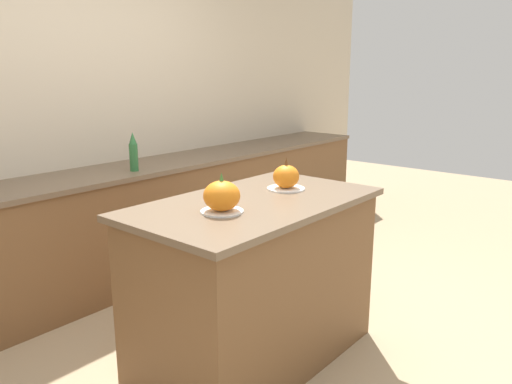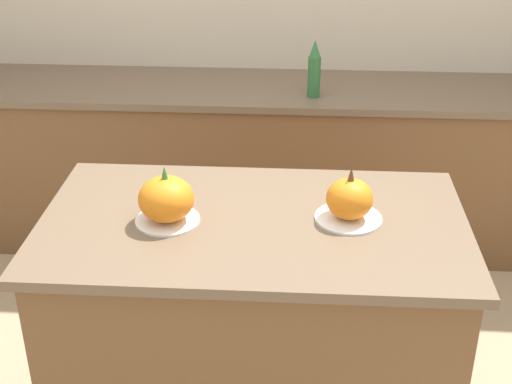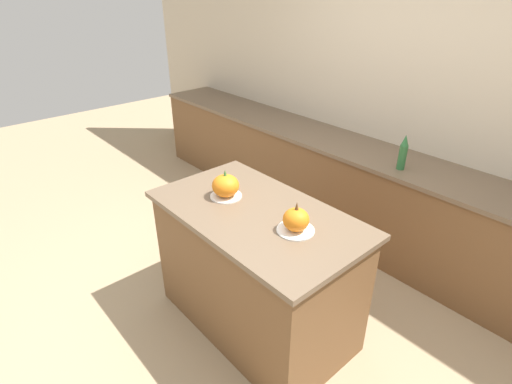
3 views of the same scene
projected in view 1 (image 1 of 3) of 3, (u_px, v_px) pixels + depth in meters
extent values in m
plane|color=tan|center=(255.00, 357.00, 2.84)|extent=(12.00, 12.00, 0.00)
cube|color=beige|center=(70.00, 118.00, 3.66)|extent=(8.00, 0.06, 2.50)
cube|color=brown|center=(255.00, 285.00, 2.74)|extent=(1.33, 0.73, 0.89)
cube|color=brown|center=(255.00, 203.00, 2.63)|extent=(1.39, 0.79, 0.03)
cube|color=brown|center=(104.00, 234.00, 3.65)|extent=(6.00, 0.56, 0.85)
cube|color=brown|center=(100.00, 175.00, 3.54)|extent=(6.00, 0.60, 0.03)
cylinder|color=white|center=(222.00, 211.00, 2.40)|extent=(0.21, 0.21, 0.01)
ellipsoid|color=orange|center=(222.00, 196.00, 2.38)|extent=(0.18, 0.18, 0.15)
cone|color=#38702D|center=(221.00, 177.00, 2.36)|extent=(0.02, 0.02, 0.05)
cylinder|color=white|center=(286.00, 188.00, 2.87)|extent=(0.22, 0.22, 0.01)
ellipsoid|color=orange|center=(286.00, 177.00, 2.85)|extent=(0.15, 0.15, 0.13)
cone|color=brown|center=(286.00, 162.00, 2.83)|extent=(0.02, 0.02, 0.05)
cylinder|color=#2D6B38|center=(134.00, 158.00, 3.58)|extent=(0.06, 0.06, 0.20)
cone|color=#2D6B38|center=(133.00, 138.00, 3.55)|extent=(0.06, 0.06, 0.08)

